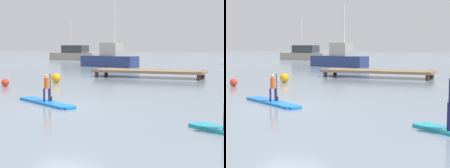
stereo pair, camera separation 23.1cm
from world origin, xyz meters
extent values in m
plane|color=gray|center=(0.00, 0.00, 0.00)|extent=(240.00, 240.00, 0.00)
cube|color=blue|center=(-1.18, 0.70, 0.05)|extent=(3.31, 2.29, 0.10)
cube|color=blue|center=(0.36, -0.20, 0.05)|extent=(0.43, 0.50, 0.09)
cylinder|color=#19194C|center=(-1.04, 0.76, 0.36)|extent=(0.08, 0.08, 0.52)
cylinder|color=#19194C|center=(-1.16, 0.56, 0.36)|extent=(0.08, 0.08, 0.52)
cylinder|color=#E54C14|center=(-1.10, 0.66, 0.83)|extent=(0.26, 0.26, 0.43)
sphere|color=tan|center=(-1.10, 0.66, 1.13)|extent=(0.12, 0.12, 0.12)
cylinder|color=black|center=(-1.02, 0.80, 0.65)|extent=(0.03, 0.03, 1.10)
cube|color=black|center=(-1.02, 0.80, 0.19)|extent=(0.10, 0.14, 0.18)
cylinder|color=#19194C|center=(6.06, -2.31, 0.48)|extent=(0.12, 0.12, 0.76)
cube|color=navy|center=(-8.80, 26.73, 0.59)|extent=(6.93, 3.51, 1.17)
cube|color=#B2AD9E|center=(-8.51, 26.65, 1.88)|extent=(2.45, 1.92, 1.42)
cylinder|color=silver|center=(-8.10, 26.53, 4.62)|extent=(0.12, 0.12, 4.06)
cube|color=#9E9384|center=(-21.45, 43.57, 0.57)|extent=(9.15, 4.28, 1.13)
cube|color=#33383D|center=(-21.37, 43.55, 1.73)|extent=(4.55, 2.82, 1.20)
cylinder|color=silver|center=(-22.20, 43.74, 4.36)|extent=(0.12, 0.12, 4.04)
cube|color=#846B4C|center=(-0.83, 14.53, 0.46)|extent=(8.07, 2.46, 0.18)
cylinder|color=#473828|center=(-4.56, 13.60, 0.27)|extent=(0.28, 0.28, 0.55)
cylinder|color=#473828|center=(-4.56, 15.46, 0.27)|extent=(0.28, 0.28, 0.55)
cylinder|color=#473828|center=(2.91, 13.60, 0.27)|extent=(0.28, 0.28, 0.55)
cylinder|color=#473828|center=(2.91, 15.46, 0.27)|extent=(0.28, 0.28, 0.55)
sphere|color=orange|center=(-5.21, 8.72, 0.29)|extent=(0.59, 0.59, 0.59)
sphere|color=red|center=(-6.76, 5.61, 0.22)|extent=(0.44, 0.44, 0.44)
camera|label=1|loc=(6.95, -12.82, 2.34)|focal=62.74mm
camera|label=2|loc=(7.16, -12.73, 2.34)|focal=62.74mm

